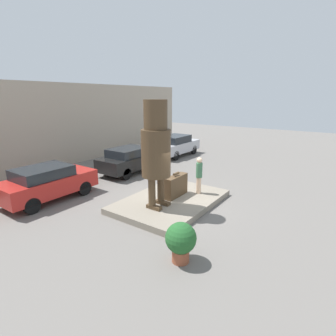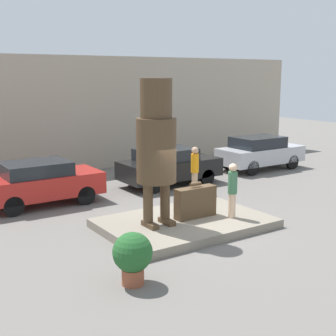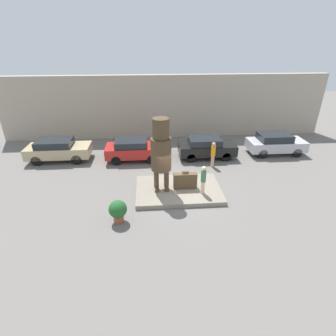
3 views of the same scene
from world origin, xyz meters
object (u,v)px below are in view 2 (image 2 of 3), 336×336
at_px(statue_figure, 156,141).
at_px(giant_suitcase, 195,202).
at_px(parked_car_red, 41,182).
at_px(parked_car_silver, 260,152).
at_px(tourist, 232,188).
at_px(parked_car_black, 169,166).
at_px(planter_pot, 133,255).
at_px(worker_hivis, 195,168).

height_order(statue_figure, giant_suitcase, statue_figure).
height_order(parked_car_red, parked_car_silver, parked_car_silver).
relative_size(giant_suitcase, parked_car_red, 0.33).
bearing_deg(tourist, parked_car_black, 76.12).
bearing_deg(giant_suitcase, parked_car_red, 123.13).
bearing_deg(parked_car_silver, giant_suitcase, -146.54).
bearing_deg(parked_car_silver, parked_car_black, -177.02).
height_order(statue_figure, parked_car_black, statue_figure).
distance_m(parked_car_red, parked_car_silver, 10.78).
height_order(parked_car_black, planter_pot, parked_car_black).
relative_size(statue_figure, parked_car_red, 1.03).
height_order(statue_figure, parked_car_silver, statue_figure).
bearing_deg(parked_car_silver, worker_hivis, -160.38).
bearing_deg(statue_figure, planter_pot, -131.10).
height_order(tourist, worker_hivis, tourist).
xyz_separation_m(tourist, parked_car_silver, (6.75, 5.69, -0.30)).
xyz_separation_m(parked_car_red, parked_car_black, (5.36, 0.00, -0.01)).
distance_m(giant_suitcase, tourist, 1.19).
xyz_separation_m(tourist, planter_pot, (-4.48, -1.88, -0.49)).
relative_size(tourist, parked_car_silver, 0.39).
bearing_deg(parked_car_black, worker_hivis, -85.87).
xyz_separation_m(statue_figure, tourist, (2.26, -0.67, -1.52)).
relative_size(tourist, worker_hivis, 0.93).
height_order(tourist, planter_pot, tourist).
xyz_separation_m(giant_suitcase, worker_hivis, (2.36, 3.17, 0.26)).
xyz_separation_m(parked_car_silver, worker_hivis, (-5.30, -1.89, 0.13)).
bearing_deg(giant_suitcase, statue_figure, 178.50).
xyz_separation_m(parked_car_black, planter_pot, (-5.82, -7.29, -0.15)).
distance_m(parked_car_red, parked_car_black, 5.36).
distance_m(giant_suitcase, worker_hivis, 3.96).
bearing_deg(worker_hivis, statue_figure, -139.81).
bearing_deg(planter_pot, worker_hivis, 43.77).
xyz_separation_m(statue_figure, worker_hivis, (3.71, 3.13, -1.69)).
relative_size(parked_car_red, planter_pot, 3.44).
height_order(giant_suitcase, parked_car_black, parked_car_black).
height_order(tourist, parked_car_silver, tourist).
bearing_deg(parked_car_silver, tourist, -139.86).
xyz_separation_m(parked_car_red, planter_pot, (-0.46, -7.29, -0.15)).
distance_m(statue_figure, tourist, 2.80).
relative_size(parked_car_red, worker_hivis, 2.25).
xyz_separation_m(giant_suitcase, planter_pot, (-3.58, -2.52, -0.05)).
height_order(giant_suitcase, parked_car_silver, parked_car_silver).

